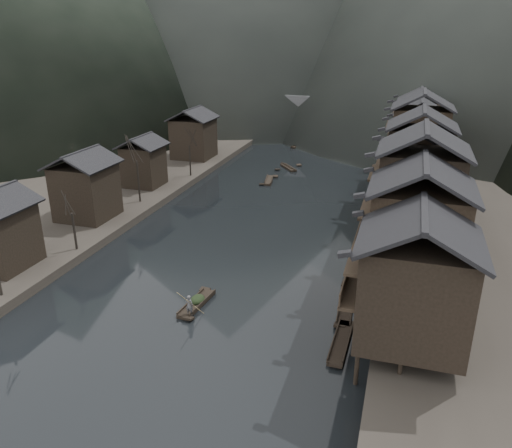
% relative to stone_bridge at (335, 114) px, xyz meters
% --- Properties ---
extents(water, '(300.00, 300.00, 0.00)m').
position_rel_stone_bridge_xyz_m(water, '(0.00, -72.00, -5.11)').
color(water, black).
rests_on(water, ground).
extents(left_bank, '(40.00, 200.00, 1.20)m').
position_rel_stone_bridge_xyz_m(left_bank, '(-35.00, -32.00, -4.51)').
color(left_bank, '#2D2823').
rests_on(left_bank, ground).
extents(stilt_houses, '(9.00, 67.60, 15.32)m').
position_rel_stone_bridge_xyz_m(stilt_houses, '(17.28, -52.68, 3.58)').
color(stilt_houses, black).
rests_on(stilt_houses, ground).
extents(left_houses, '(8.10, 53.20, 8.73)m').
position_rel_stone_bridge_xyz_m(left_houses, '(-20.50, -51.88, 0.55)').
color(left_houses, black).
rests_on(left_houses, left_bank).
extents(bare_trees, '(3.97, 43.32, 7.94)m').
position_rel_stone_bridge_xyz_m(bare_trees, '(-17.00, -62.25, 1.58)').
color(bare_trees, black).
rests_on(bare_trees, left_bank).
extents(moored_sampans, '(2.41, 61.60, 0.47)m').
position_rel_stone_bridge_xyz_m(moored_sampans, '(12.29, -50.80, -4.91)').
color(moored_sampans, black).
rests_on(moored_sampans, water).
extents(midriver_boats, '(6.48, 45.17, 0.45)m').
position_rel_stone_bridge_xyz_m(midriver_boats, '(-3.41, -18.42, -4.91)').
color(midriver_boats, black).
rests_on(midriver_boats, water).
extents(stone_bridge, '(40.00, 6.00, 9.00)m').
position_rel_stone_bridge_xyz_m(stone_bridge, '(0.00, 0.00, 0.00)').
color(stone_bridge, '#4C4C4F').
rests_on(stone_bridge, ground).
extents(hero_sampan, '(1.63, 5.53, 0.44)m').
position_rel_stone_bridge_xyz_m(hero_sampan, '(-0.19, -76.03, -4.91)').
color(hero_sampan, black).
rests_on(hero_sampan, water).
extents(cargo_heap, '(1.20, 1.58, 0.72)m').
position_rel_stone_bridge_xyz_m(cargo_heap, '(-0.21, -75.78, -4.31)').
color(cargo_heap, black).
rests_on(cargo_heap, hero_sampan).
extents(boatman, '(0.68, 0.45, 1.85)m').
position_rel_stone_bridge_xyz_m(boatman, '(0.00, -77.94, -3.74)').
color(boatman, '#575759').
rests_on(boatman, hero_sampan).
extents(bamboo_pole, '(1.61, 2.02, 2.96)m').
position_rel_stone_bridge_xyz_m(bamboo_pole, '(0.20, -77.94, -1.34)').
color(bamboo_pole, '#8C7A51').
rests_on(bamboo_pole, boatman).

